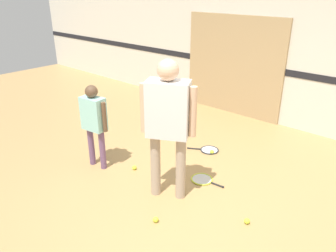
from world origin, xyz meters
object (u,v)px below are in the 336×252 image
Objects in this scene: person_instructor at (168,117)px; racket_spare_on_floor at (208,150)px; racket_second_spare at (203,179)px; tennis_ball_near_instructor at (156,220)px; tennis_ball_by_spare_racket at (212,152)px; tennis_ball_stray_left at (134,168)px; person_student_left at (94,118)px; tennis_ball_stray_right at (247,221)px.

racket_spare_on_floor is (-0.31, 1.36, -1.08)m from person_instructor.
person_instructor is 1.23m from racket_second_spare.
tennis_ball_by_spare_racket is (-0.45, 1.79, 0.00)m from tennis_ball_near_instructor.
tennis_ball_stray_left reaches higher than racket_second_spare.
tennis_ball_near_instructor is 1.84m from tennis_ball_by_spare_racket.
person_student_left reaches higher than tennis_ball_near_instructor.
racket_second_spare is 7.73× the size of tennis_ball_by_spare_racket.
person_instructor is at bearing 116.61° from tennis_ball_near_instructor.
person_instructor reaches higher than racket_second_spare.
racket_spare_on_floor is at bearing 49.95° from person_student_left.
person_student_left is 2.37× the size of racket_spare_on_floor.
tennis_ball_stray_right is (1.82, 0.04, 0.00)m from tennis_ball_stray_left.
tennis_ball_stray_left is (-0.47, -1.22, 0.02)m from racket_spare_on_floor.
tennis_ball_stray_right is (1.35, -1.18, 0.02)m from racket_spare_on_floor.
person_instructor is 3.33× the size of racket_spare_on_floor.
racket_second_spare is 7.73× the size of tennis_ball_stray_left.
racket_spare_on_floor and racket_second_spare have the same top height.
tennis_ball_stray_right is at bearing 1.12° from tennis_ball_stray_left.
person_student_left is at bearing 166.92° from tennis_ball_near_instructor.
person_instructor reaches higher than tennis_ball_stray_right.
tennis_ball_by_spare_racket and tennis_ball_stray_right have the same top height.
tennis_ball_by_spare_racket is at bearing 138.00° from tennis_ball_stray_right.
racket_spare_on_floor is 8.00× the size of tennis_ball_by_spare_racket.
tennis_ball_stray_left is at bearing 141.87° from person_instructor.
tennis_ball_stray_right is (0.79, 0.67, 0.00)m from tennis_ball_near_instructor.
tennis_ball_near_instructor is (1.51, -0.35, -0.74)m from person_student_left.
racket_spare_on_floor is at bearing 151.61° from tennis_ball_by_spare_racket.
person_instructor reaches higher than tennis_ball_near_instructor.
racket_spare_on_floor is at bearing 75.04° from person_instructor.
person_student_left is at bearing -172.24° from tennis_ball_stray_right.
racket_second_spare is at bearing -64.61° from tennis_ball_by_spare_racket.
person_student_left is 2.44m from tennis_ball_stray_right.
racket_spare_on_floor is 1.30m from tennis_ball_stray_left.
tennis_ball_near_instructor is at bearing -20.59° from person_student_left.
tennis_ball_near_instructor reaches higher than racket_spare_on_floor.
person_student_left is at bearing 26.37° from racket_spare_on_floor.
tennis_ball_stray_left is 1.82m from tennis_ball_stray_right.
tennis_ball_stray_right is (1.04, 0.18, -1.06)m from person_instructor.
tennis_ball_by_spare_racket is (-0.21, 1.30, -1.06)m from person_instructor.
racket_spare_on_floor is at bearing 69.00° from tennis_ball_stray_left.
racket_second_spare is 1.07m from tennis_ball_near_instructor.
tennis_ball_near_instructor and tennis_ball_stray_right have the same top height.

